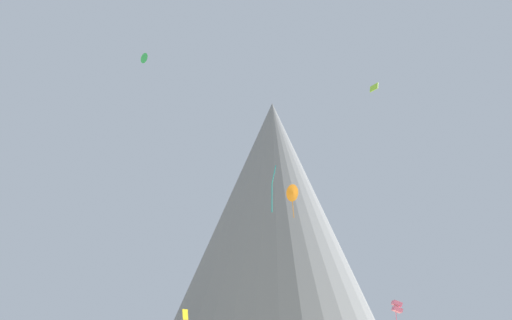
{
  "coord_description": "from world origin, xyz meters",
  "views": [
    {
      "loc": [
        -3.71,
        -25.9,
        2.18
      ],
      "look_at": [
        -2.11,
        41.94,
        24.8
      ],
      "focal_mm": 46.35,
      "sensor_mm": 36.0,
      "label": 1
    }
  ],
  "objects_px": {
    "kite_lime_high": "(374,87)",
    "kite_green_high": "(145,58)",
    "kite_teal_mid": "(274,179)",
    "kite_orange_mid": "(293,193)",
    "kite_yellow_low": "(185,318)",
    "rock_massif": "(269,244)",
    "kite_rainbow_low": "(397,307)"
  },
  "relations": [
    {
      "from": "kite_lime_high",
      "to": "kite_green_high",
      "type": "height_order",
      "value": "kite_green_high"
    },
    {
      "from": "kite_teal_mid",
      "to": "kite_orange_mid",
      "type": "bearing_deg",
      "value": -144.12
    },
    {
      "from": "kite_teal_mid",
      "to": "kite_yellow_low",
      "type": "bearing_deg",
      "value": -110.63
    },
    {
      "from": "kite_yellow_low",
      "to": "kite_green_high",
      "type": "height_order",
      "value": "kite_green_high"
    },
    {
      "from": "rock_massif",
      "to": "kite_lime_high",
      "type": "xyz_separation_m",
      "value": [
        7.43,
        -66.18,
        2.45
      ]
    },
    {
      "from": "kite_green_high",
      "to": "rock_massif",
      "type": "bearing_deg",
      "value": -63.64
    },
    {
      "from": "kite_green_high",
      "to": "kite_teal_mid",
      "type": "height_order",
      "value": "kite_green_high"
    },
    {
      "from": "kite_rainbow_low",
      "to": "kite_green_high",
      "type": "xyz_separation_m",
      "value": [
        -27.04,
        0.11,
        27.86
      ]
    },
    {
      "from": "rock_massif",
      "to": "kite_lime_high",
      "type": "height_order",
      "value": "rock_massif"
    },
    {
      "from": "rock_massif",
      "to": "kite_lime_high",
      "type": "bearing_deg",
      "value": -83.6
    },
    {
      "from": "kite_teal_mid",
      "to": "kite_lime_high",
      "type": "bearing_deg",
      "value": 152.99
    },
    {
      "from": "kite_yellow_low",
      "to": "kite_rainbow_low",
      "type": "relative_size",
      "value": 0.8
    },
    {
      "from": "rock_massif",
      "to": "kite_rainbow_low",
      "type": "height_order",
      "value": "rock_massif"
    },
    {
      "from": "kite_yellow_low",
      "to": "kite_teal_mid",
      "type": "bearing_deg",
      "value": -68.91
    },
    {
      "from": "rock_massif",
      "to": "kite_rainbow_low",
      "type": "distance_m",
      "value": 59.99
    },
    {
      "from": "kite_lime_high",
      "to": "kite_teal_mid",
      "type": "height_order",
      "value": "kite_lime_high"
    },
    {
      "from": "kite_rainbow_low",
      "to": "kite_teal_mid",
      "type": "height_order",
      "value": "kite_teal_mid"
    },
    {
      "from": "rock_massif",
      "to": "kite_green_high",
      "type": "bearing_deg",
      "value": -106.34
    },
    {
      "from": "kite_lime_high",
      "to": "kite_green_high",
      "type": "distance_m",
      "value": 27.07
    },
    {
      "from": "kite_lime_high",
      "to": "kite_orange_mid",
      "type": "height_order",
      "value": "kite_lime_high"
    },
    {
      "from": "rock_massif",
      "to": "kite_orange_mid",
      "type": "height_order",
      "value": "rock_massif"
    },
    {
      "from": "kite_green_high",
      "to": "kite_teal_mid",
      "type": "bearing_deg",
      "value": 179.05
    },
    {
      "from": "kite_teal_mid",
      "to": "kite_rainbow_low",
      "type": "bearing_deg",
      "value": 179.43
    },
    {
      "from": "kite_lime_high",
      "to": "kite_orange_mid",
      "type": "relative_size",
      "value": 0.24
    },
    {
      "from": "kite_lime_high",
      "to": "kite_rainbow_low",
      "type": "height_order",
      "value": "kite_lime_high"
    },
    {
      "from": "rock_massif",
      "to": "kite_teal_mid",
      "type": "xyz_separation_m",
      "value": [
        -2.6,
        -69.54,
        -7.92
      ]
    },
    {
      "from": "kite_orange_mid",
      "to": "kite_teal_mid",
      "type": "bearing_deg",
      "value": -142.26
    },
    {
      "from": "kite_orange_mid",
      "to": "kite_teal_mid",
      "type": "distance_m",
      "value": 25.04
    },
    {
      "from": "rock_massif",
      "to": "kite_teal_mid",
      "type": "distance_m",
      "value": 70.04
    },
    {
      "from": "kite_lime_high",
      "to": "kite_yellow_low",
      "type": "bearing_deg",
      "value": -125.12
    },
    {
      "from": "kite_orange_mid",
      "to": "kite_rainbow_low",
      "type": "distance_m",
      "value": 20.93
    },
    {
      "from": "kite_orange_mid",
      "to": "kite_yellow_low",
      "type": "relative_size",
      "value": 1.27
    }
  ]
}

